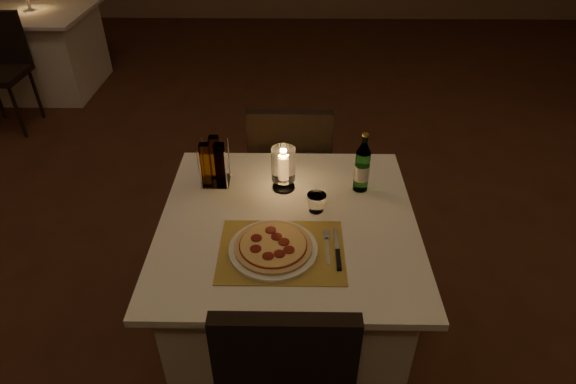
{
  "coord_description": "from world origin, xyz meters",
  "views": [
    {
      "loc": [
        0.08,
        -1.75,
        1.92
      ],
      "look_at": [
        0.06,
        -0.27,
        0.86
      ],
      "focal_mm": 30.0,
      "sensor_mm": 36.0,
      "label": 1
    }
  ],
  "objects_px": {
    "main_table": "(288,285)",
    "tumbler": "(316,203)",
    "plate": "(273,249)",
    "neighbor_table_left": "(43,50)",
    "chair_far": "(290,163)",
    "water_bottle": "(362,168)",
    "pizza": "(273,246)",
    "hurricane_candle": "(283,166)"
  },
  "relations": [
    {
      "from": "water_bottle",
      "to": "neighbor_table_left",
      "type": "xyz_separation_m",
      "value": [
        -2.64,
        2.71,
        -0.47
      ]
    },
    {
      "from": "main_table",
      "to": "tumbler",
      "type": "distance_m",
      "value": 0.42
    },
    {
      "from": "chair_far",
      "to": "neighbor_table_left",
      "type": "bearing_deg",
      "value": 136.53
    },
    {
      "from": "main_table",
      "to": "pizza",
      "type": "height_order",
      "value": "pizza"
    },
    {
      "from": "pizza",
      "to": "tumbler",
      "type": "xyz_separation_m",
      "value": [
        0.16,
        0.24,
        0.01
      ]
    },
    {
      "from": "chair_far",
      "to": "pizza",
      "type": "relative_size",
      "value": 3.21
    },
    {
      "from": "main_table",
      "to": "plate",
      "type": "xyz_separation_m",
      "value": [
        -0.05,
        -0.18,
        0.38
      ]
    },
    {
      "from": "pizza",
      "to": "water_bottle",
      "type": "relative_size",
      "value": 1.06
    },
    {
      "from": "water_bottle",
      "to": "main_table",
      "type": "bearing_deg",
      "value": -144.76
    },
    {
      "from": "main_table",
      "to": "neighbor_table_left",
      "type": "bearing_deg",
      "value": 128.56
    },
    {
      "from": "pizza",
      "to": "neighbor_table_left",
      "type": "bearing_deg",
      "value": 126.31
    },
    {
      "from": "chair_far",
      "to": "plate",
      "type": "xyz_separation_m",
      "value": [
        -0.05,
        -0.89,
        0.2
      ]
    },
    {
      "from": "plate",
      "to": "tumbler",
      "type": "xyz_separation_m",
      "value": [
        0.16,
        0.24,
        0.03
      ]
    },
    {
      "from": "main_table",
      "to": "water_bottle",
      "type": "height_order",
      "value": "water_bottle"
    },
    {
      "from": "main_table",
      "to": "water_bottle",
      "type": "bearing_deg",
      "value": 35.24
    },
    {
      "from": "plate",
      "to": "water_bottle",
      "type": "distance_m",
      "value": 0.54
    },
    {
      "from": "plate",
      "to": "water_bottle",
      "type": "bearing_deg",
      "value": 48.15
    },
    {
      "from": "water_bottle",
      "to": "neighbor_table_left",
      "type": "relative_size",
      "value": 0.27
    },
    {
      "from": "chair_far",
      "to": "pizza",
      "type": "distance_m",
      "value": 0.92
    },
    {
      "from": "pizza",
      "to": "hurricane_candle",
      "type": "height_order",
      "value": "hurricane_candle"
    },
    {
      "from": "chair_far",
      "to": "water_bottle",
      "type": "relative_size",
      "value": 3.39
    },
    {
      "from": "chair_far",
      "to": "main_table",
      "type": "bearing_deg",
      "value": -90.0
    },
    {
      "from": "chair_far",
      "to": "neighbor_table_left",
      "type": "relative_size",
      "value": 0.9
    },
    {
      "from": "main_table",
      "to": "tumbler",
      "type": "height_order",
      "value": "tumbler"
    },
    {
      "from": "chair_far",
      "to": "tumbler",
      "type": "bearing_deg",
      "value": -80.26
    },
    {
      "from": "plate",
      "to": "tumbler",
      "type": "bearing_deg",
      "value": 56.29
    },
    {
      "from": "pizza",
      "to": "neighbor_table_left",
      "type": "xyz_separation_m",
      "value": [
        -2.28,
        3.11,
        -0.39
      ]
    },
    {
      "from": "tumbler",
      "to": "chair_far",
      "type": "bearing_deg",
      "value": 99.74
    },
    {
      "from": "hurricane_candle",
      "to": "water_bottle",
      "type": "bearing_deg",
      "value": -0.4
    },
    {
      "from": "tumbler",
      "to": "hurricane_candle",
      "type": "distance_m",
      "value": 0.22
    },
    {
      "from": "tumbler",
      "to": "neighbor_table_left",
      "type": "height_order",
      "value": "tumbler"
    },
    {
      "from": "hurricane_candle",
      "to": "main_table",
      "type": "bearing_deg",
      "value": -84.19
    },
    {
      "from": "neighbor_table_left",
      "to": "water_bottle",
      "type": "bearing_deg",
      "value": -45.81
    },
    {
      "from": "plate",
      "to": "neighbor_table_left",
      "type": "relative_size",
      "value": 0.32
    },
    {
      "from": "water_bottle",
      "to": "neighbor_table_left",
      "type": "bearing_deg",
      "value": 134.19
    },
    {
      "from": "pizza",
      "to": "hurricane_candle",
      "type": "relative_size",
      "value": 1.46
    },
    {
      "from": "main_table",
      "to": "pizza",
      "type": "relative_size",
      "value": 3.57
    },
    {
      "from": "main_table",
      "to": "pizza",
      "type": "distance_m",
      "value": 0.44
    },
    {
      "from": "chair_far",
      "to": "water_bottle",
      "type": "bearing_deg",
      "value": -58.78
    },
    {
      "from": "chair_far",
      "to": "hurricane_candle",
      "type": "relative_size",
      "value": 4.69
    },
    {
      "from": "chair_far",
      "to": "neighbor_table_left",
      "type": "distance_m",
      "value": 3.22
    },
    {
      "from": "pizza",
      "to": "water_bottle",
      "type": "xyz_separation_m",
      "value": [
        0.35,
        0.39,
        0.08
      ]
    }
  ]
}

